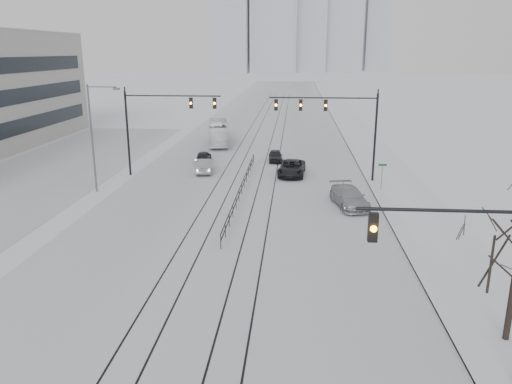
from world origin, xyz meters
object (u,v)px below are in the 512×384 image
at_px(box_truck, 218,133).
at_px(sedan_nb_right, 349,197).
at_px(traffic_mast_near, 485,270).
at_px(sedan_nb_far, 275,156).
at_px(sedan_sb_outer, 204,166).
at_px(sedan_nb_front, 292,168).
at_px(sedan_sb_inner, 203,157).

bearing_deg(box_truck, sedan_nb_right, 109.57).
xyz_separation_m(traffic_mast_near, sedan_nb_right, (-2.18, 21.31, -3.81)).
relative_size(traffic_mast_near, sedan_nb_far, 1.96).
relative_size(sedan_sb_outer, sedan_nb_right, 0.82).
bearing_deg(sedan_nb_front, box_truck, 124.76).
bearing_deg(sedan_sb_inner, sedan_nb_front, 147.82).
relative_size(sedan_nb_far, box_truck, 0.35).
xyz_separation_m(traffic_mast_near, sedan_sb_outer, (-15.32, 31.47, -3.87)).
xyz_separation_m(traffic_mast_near, sedan_nb_far, (-8.51, 37.15, -3.95)).
bearing_deg(sedan_nb_front, sedan_sb_inner, 155.31).
bearing_deg(traffic_mast_near, sedan_sb_outer, 115.95).
height_order(sedan_sb_inner, sedan_nb_front, sedan_nb_front).
xyz_separation_m(sedan_sb_inner, box_truck, (-0.02, 10.87, 0.80)).
height_order(sedan_sb_inner, sedan_nb_right, sedan_nb_right).
bearing_deg(box_truck, sedan_sb_inner, 81.02).
bearing_deg(sedan_sb_inner, sedan_sb_outer, 97.54).
xyz_separation_m(traffic_mast_near, sedan_sb_inner, (-16.23, 36.18, -3.95)).
distance_m(sedan_sb_inner, sedan_nb_far, 7.78).
bearing_deg(box_truck, sedan_nb_front, 111.62).
height_order(sedan_sb_outer, box_truck, box_truck).
relative_size(sedan_nb_right, box_truck, 0.51).
bearing_deg(sedan_nb_right, box_truck, 106.86).
relative_size(traffic_mast_near, sedan_nb_front, 1.33).
bearing_deg(sedan_nb_far, sedan_nb_front, -77.69).
height_order(sedan_sb_outer, sedan_nb_right, sedan_nb_right).
xyz_separation_m(sedan_nb_front, sedan_nb_right, (4.50, -9.63, 0.02)).
distance_m(sedan_sb_outer, sedan_nb_front, 8.65).
height_order(sedan_sb_inner, sedan_sb_outer, sedan_sb_outer).
relative_size(sedan_sb_outer, sedan_nb_far, 1.18).
height_order(traffic_mast_near, sedan_sb_inner, traffic_mast_near).
relative_size(sedan_sb_inner, sedan_nb_right, 0.70).
height_order(traffic_mast_near, sedan_nb_front, traffic_mast_near).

